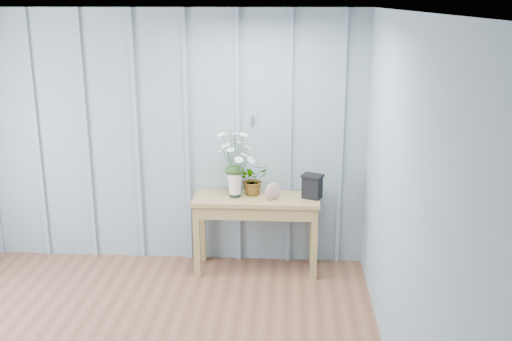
# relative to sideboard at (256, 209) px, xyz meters

# --- Properties ---
(room_shell) EXTENTS (4.00, 4.50, 2.50)m
(room_shell) POSITION_rel_sideboard_xyz_m (-0.94, -1.08, 1.35)
(room_shell) COLOR #81959E
(room_shell) RESTS_ON ground
(sideboard) EXTENTS (1.20, 0.45, 0.75)m
(sideboard) POSITION_rel_sideboard_xyz_m (0.00, 0.00, 0.00)
(sideboard) COLOR olive
(sideboard) RESTS_ON ground
(daisy_vase) EXTENTS (0.47, 0.36, 0.67)m
(daisy_vase) POSITION_rel_sideboard_xyz_m (-0.20, 0.00, 0.53)
(daisy_vase) COLOR black
(daisy_vase) RESTS_ON sideboard
(spider_plant) EXTENTS (0.36, 0.35, 0.31)m
(spider_plant) POSITION_rel_sideboard_xyz_m (-0.03, 0.09, 0.27)
(spider_plant) COLOR #1A3414
(spider_plant) RESTS_ON sideboard
(felt_disc_vessel) EXTENTS (0.17, 0.14, 0.17)m
(felt_disc_vessel) POSITION_rel_sideboard_xyz_m (0.16, -0.07, 0.20)
(felt_disc_vessel) COLOR #8C434F
(felt_disc_vessel) RESTS_ON sideboard
(carved_box) EXTENTS (0.23, 0.21, 0.23)m
(carved_box) POSITION_rel_sideboard_xyz_m (0.53, 0.01, 0.23)
(carved_box) COLOR black
(carved_box) RESTS_ON sideboard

